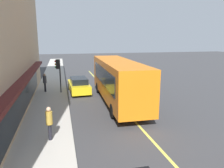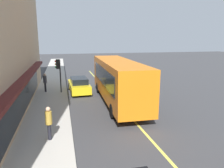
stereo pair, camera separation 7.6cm
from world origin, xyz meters
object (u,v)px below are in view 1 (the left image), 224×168
object	(u,v)px
bus	(117,79)
pedestrian_near_storefront	(49,120)
traffic_light	(58,68)
pedestrian_mid_block	(45,81)
car_yellow	(79,85)

from	to	relation	value
bus	pedestrian_near_storefront	bearing A→B (deg)	139.22
bus	traffic_light	distance (m)	6.25
traffic_light	pedestrian_mid_block	distance (m)	1.92
pedestrian_near_storefront	car_yellow	bearing A→B (deg)	-13.06
car_yellow	pedestrian_mid_block	xyz separation A→B (m)	(0.47, 3.23, 0.51)
car_yellow	bus	bearing A→B (deg)	-144.88
traffic_light	pedestrian_near_storefront	bearing A→B (deg)	177.47
car_yellow	pedestrian_near_storefront	bearing A→B (deg)	166.94
pedestrian_mid_block	car_yellow	bearing A→B (deg)	-98.21
pedestrian_near_storefront	pedestrian_mid_block	world-z (taller)	pedestrian_mid_block
traffic_light	pedestrian_mid_block	size ratio (longest dim) A/B	1.76
pedestrian_mid_block	bus	bearing A→B (deg)	-126.67
car_yellow	pedestrian_mid_block	distance (m)	3.30
traffic_light	car_yellow	world-z (taller)	traffic_light
bus	pedestrian_near_storefront	world-z (taller)	bus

